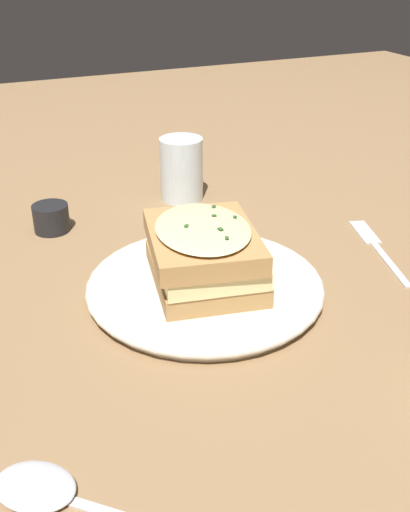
{
  "coord_description": "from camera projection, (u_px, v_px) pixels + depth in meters",
  "views": [
    {
      "loc": [
        0.25,
        0.53,
        0.36
      ],
      "look_at": [
        0.02,
        0.01,
        0.05
      ],
      "focal_mm": 42.0,
      "sensor_mm": 36.0,
      "label": 1
    }
  ],
  "objects": [
    {
      "name": "ground_plane",
      "position": [
        215.0,
        288.0,
        0.68
      ],
      "size": [
        2.4,
        2.4,
        0.0
      ],
      "primitive_type": "plane",
      "color": "olive"
    },
    {
      "name": "dinner_plate",
      "position": [
        205.0,
        286.0,
        0.67
      ],
      "size": [
        0.26,
        0.26,
        0.02
      ],
      "color": "silver",
      "rests_on": "ground_plane"
    },
    {
      "name": "sandwich",
      "position": [
        204.0,
        253.0,
        0.65
      ],
      "size": [
        0.14,
        0.17,
        0.07
      ],
      "rotation": [
        0.0,
        0.0,
        1.38
      ],
      "color": "#B2844C",
      "rests_on": "dinner_plate"
    },
    {
      "name": "water_glass",
      "position": [
        181.0,
        169.0,
        0.9
      ],
      "size": [
        0.06,
        0.06,
        0.09
      ],
      "primitive_type": "cylinder",
      "color": "silver",
      "rests_on": "ground_plane"
    },
    {
      "name": "fork",
      "position": [
        374.0,
        243.0,
        0.78
      ],
      "size": [
        0.07,
        0.18,
        0.0
      ],
      "rotation": [
        0.0,
        0.0,
        2.84
      ],
      "color": "silver",
      "rests_on": "ground_plane"
    },
    {
      "name": "spoon",
      "position": [
        47.0,
        490.0,
        0.43
      ],
      "size": [
        0.15,
        0.14,
        0.01
      ],
      "rotation": [
        0.0,
        0.0,
        3.96
      ],
      "color": "silver",
      "rests_on": "ground_plane"
    },
    {
      "name": "condiment_pot",
      "position": [
        51.0,
        218.0,
        0.81
      ],
      "size": [
        0.05,
        0.05,
        0.04
      ],
      "primitive_type": "cylinder",
      "color": "black",
      "rests_on": "ground_plane"
    }
  ]
}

